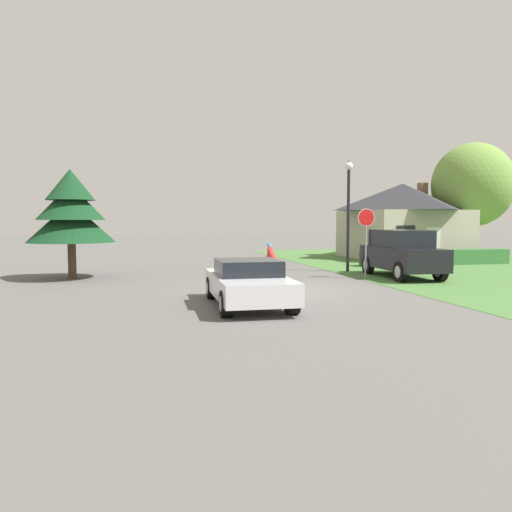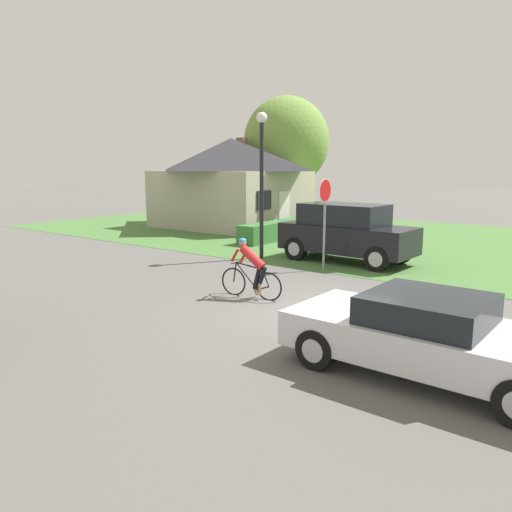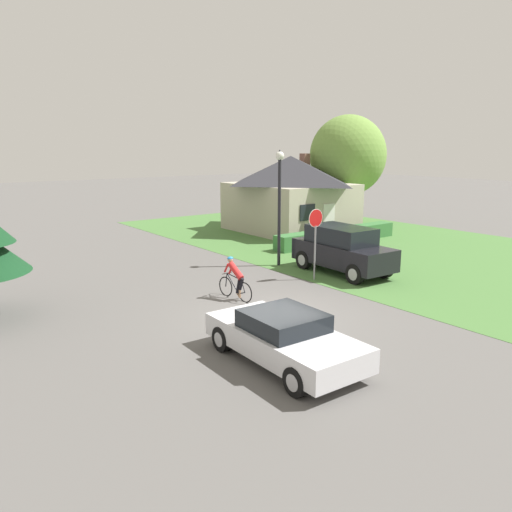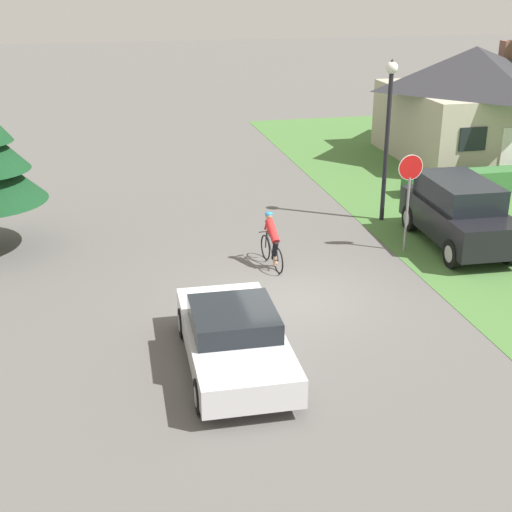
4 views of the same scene
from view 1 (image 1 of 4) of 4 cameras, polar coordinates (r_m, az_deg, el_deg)
ground_plane at (r=17.14m, az=3.57°, el=-3.85°), size 140.00×140.00×0.00m
grass_verge_right at (r=26.29m, az=26.00°, el=-1.48°), size 16.00×36.00×0.01m
cottage_house at (r=32.64m, az=16.35°, el=4.01°), size 6.51×7.35×4.79m
hedge_row at (r=28.22m, az=19.86°, el=-0.14°), size 8.43×0.90×0.81m
sedan_left_lane at (r=13.80m, az=-0.90°, el=-3.10°), size 2.05×4.41×1.28m
cyclist at (r=19.14m, az=1.84°, el=-0.87°), size 0.44×1.74×1.50m
parked_suv_right at (r=21.58m, az=16.30°, el=0.31°), size 2.08×4.57×1.97m
stop_sign at (r=20.70m, az=12.47°, el=3.02°), size 0.73×0.07×2.84m
street_lamp at (r=23.38m, az=10.52°, el=6.35°), size 0.37×0.37×5.09m
conifer_tall_near at (r=21.51m, az=-20.41°, el=4.83°), size 3.46×3.46×4.43m
deciduous_tree_right at (r=34.99m, az=23.51°, el=7.47°), size 5.07×5.07×7.30m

